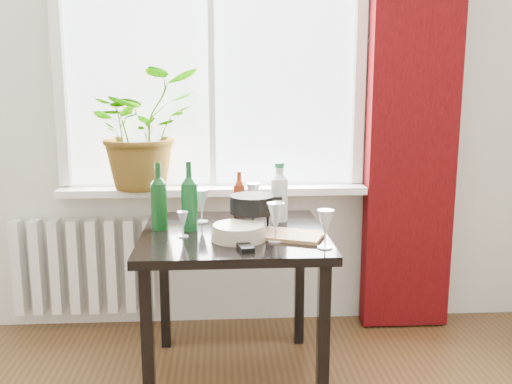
{
  "coord_description": "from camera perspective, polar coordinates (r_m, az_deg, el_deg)",
  "views": [
    {
      "loc": [
        0.04,
        -1.02,
        1.43
      ],
      "look_at": [
        0.2,
        1.55,
        0.93
      ],
      "focal_mm": 40.0,
      "sensor_mm": 36.0,
      "label": 1
    }
  ],
  "objects": [
    {
      "name": "window",
      "position": [
        3.25,
        -4.48,
        14.0
      ],
      "size": [
        1.72,
        0.08,
        1.62
      ],
      "color": "white",
      "rests_on": "ground"
    },
    {
      "name": "radiator",
      "position": [
        3.46,
        -16.78,
        -7.1
      ],
      "size": [
        0.8,
        0.1,
        0.55
      ],
      "color": "white",
      "rests_on": "ground"
    },
    {
      "name": "wineglass_front_left",
      "position": [
        2.58,
        -7.32,
        -3.22
      ],
      "size": [
        0.06,
        0.06,
        0.12
      ],
      "primitive_type": null,
      "rotation": [
        0.0,
        0.0,
        -0.14
      ],
      "color": "silver",
      "rests_on": "table"
    },
    {
      "name": "wine_bottle_right",
      "position": [
        2.67,
        -6.69,
        -0.33
      ],
      "size": [
        0.09,
        0.09,
        0.33
      ],
      "primitive_type": null,
      "rotation": [
        0.0,
        0.0,
        0.18
      ],
      "color": "#0C4319",
      "rests_on": "table"
    },
    {
      "name": "wine_bottle_left",
      "position": [
        2.71,
        -9.7,
        -0.37
      ],
      "size": [
        0.09,
        0.09,
        0.32
      ],
      "primitive_type": null,
      "rotation": [
        0.0,
        0.0,
        -0.15
      ],
      "color": "#0B3B12",
      "rests_on": "table"
    },
    {
      "name": "table",
      "position": [
        2.69,
        -2.24,
        -5.87
      ],
      "size": [
        0.85,
        0.85,
        0.74
      ],
      "color": "black",
      "rests_on": "ground"
    },
    {
      "name": "wineglass_back_left",
      "position": [
        2.83,
        -5.47,
        -1.37
      ],
      "size": [
        0.08,
        0.08,
        0.17
      ],
      "primitive_type": null,
      "rotation": [
        0.0,
        0.0,
        0.19
      ],
      "color": "white",
      "rests_on": "table"
    },
    {
      "name": "wineglass_front_right",
      "position": [
        2.48,
        1.97,
        -2.99
      ],
      "size": [
        0.1,
        0.1,
        0.18
      ],
      "primitive_type": null,
      "rotation": [
        0.0,
        0.0,
        -0.35
      ],
      "color": "silver",
      "rests_on": "table"
    },
    {
      "name": "cleaning_bottle",
      "position": [
        2.84,
        2.34,
        0.06
      ],
      "size": [
        0.1,
        0.1,
        0.3
      ],
      "primitive_type": null,
      "rotation": [
        0.0,
        0.0,
        -0.28
      ],
      "color": "silver",
      "rests_on": "table"
    },
    {
      "name": "wineglass_far_right",
      "position": [
        2.4,
        6.95,
        -3.65
      ],
      "size": [
        0.08,
        0.08,
        0.17
      ],
      "primitive_type": null,
      "rotation": [
        0.0,
        0.0,
        0.17
      ],
      "color": "silver",
      "rests_on": "table"
    },
    {
      "name": "plate_stack",
      "position": [
        2.53,
        -1.75,
        -4.05
      ],
      "size": [
        0.32,
        0.32,
        0.07
      ],
      "primitive_type": "cylinder",
      "rotation": [
        0.0,
        0.0,
        -0.4
      ],
      "color": "beige",
      "rests_on": "table"
    },
    {
      "name": "curtain",
      "position": [
        3.33,
        15.47,
        8.33
      ],
      "size": [
        0.5,
        0.12,
        2.56
      ],
      "color": "#3B0507",
      "rests_on": "ground"
    },
    {
      "name": "wineglass_back_center",
      "position": [
        2.96,
        -0.28,
        -0.7
      ],
      "size": [
        0.08,
        0.08,
        0.18
      ],
      "primitive_type": null,
      "rotation": [
        0.0,
        0.0,
        0.07
      ],
      "color": "silver",
      "rests_on": "table"
    },
    {
      "name": "fondue_pot",
      "position": [
        2.69,
        -0.39,
        -2.04
      ],
      "size": [
        0.25,
        0.21,
        0.16
      ],
      "primitive_type": null,
      "rotation": [
        0.0,
        0.0,
        0.02
      ],
      "color": "black",
      "rests_on": "table"
    },
    {
      "name": "potted_plant",
      "position": [
        3.19,
        -11.28,
        6.21
      ],
      "size": [
        0.77,
        0.74,
        0.66
      ],
      "primitive_type": "imported",
      "rotation": [
        0.0,
        0.0,
        0.52
      ],
      "color": "#207B22",
      "rests_on": "windowsill"
    },
    {
      "name": "tv_remote",
      "position": [
        2.42,
        -1.32,
        -5.28
      ],
      "size": [
        0.09,
        0.2,
        0.02
      ],
      "primitive_type": "cube",
      "rotation": [
        0.0,
        0.0,
        0.2
      ],
      "color": "black",
      "rests_on": "table"
    },
    {
      "name": "cutting_board",
      "position": [
        2.57,
        3.23,
        -4.34
      ],
      "size": [
        0.36,
        0.3,
        0.02
      ],
      "primitive_type": "cube",
      "rotation": [
        0.0,
        0.0,
        -0.39
      ],
      "color": "#AB7D4D",
      "rests_on": "table"
    },
    {
      "name": "bottle_amber",
      "position": [
        2.95,
        -1.7,
        -0.14
      ],
      "size": [
        0.06,
        0.06,
        0.24
      ],
      "primitive_type": null,
      "rotation": [
        0.0,
        0.0,
        -0.07
      ],
      "color": "maroon",
      "rests_on": "table"
    },
    {
      "name": "windowsill",
      "position": [
        3.23,
        -4.29,
        0.21
      ],
      "size": [
        1.72,
        0.2,
        0.04
      ],
      "color": "white",
      "rests_on": "ground"
    }
  ]
}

